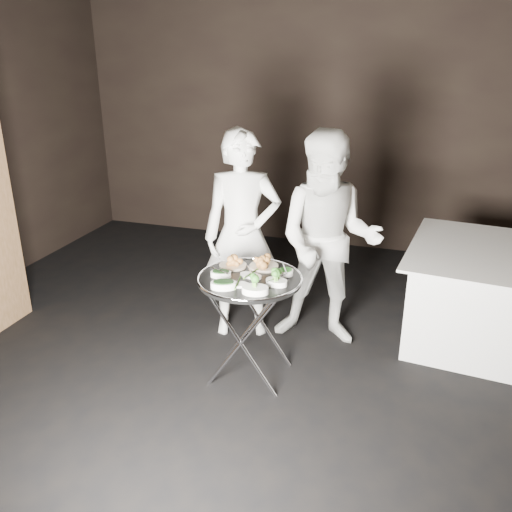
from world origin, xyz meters
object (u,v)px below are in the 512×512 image
(tray_stand, at_px, (250,323))
(dining_table, at_px, (494,297))
(waiter_right, at_px, (328,241))
(serving_tray, at_px, (250,279))
(waiter_left, at_px, (242,236))

(tray_stand, xyz_separation_m, dining_table, (1.82, 1.14, -0.04))
(waiter_right, bearing_deg, tray_stand, -124.76)
(serving_tray, distance_m, waiter_left, 0.74)
(tray_stand, distance_m, dining_table, 2.14)
(tray_stand, bearing_deg, serving_tray, -135.00)
(serving_tray, distance_m, waiter_right, 0.87)
(tray_stand, height_order, waiter_left, waiter_left)
(waiter_left, xyz_separation_m, dining_table, (2.11, 0.46, -0.49))
(waiter_right, xyz_separation_m, dining_table, (1.38, 0.40, -0.50))
(waiter_right, bearing_deg, waiter_left, -179.19)
(tray_stand, height_order, dining_table, dining_table)
(tray_stand, xyz_separation_m, waiter_left, (-0.29, 0.68, 0.45))
(tray_stand, relative_size, serving_tray, 1.05)
(waiter_right, distance_m, dining_table, 1.52)
(waiter_left, height_order, waiter_right, waiter_right)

